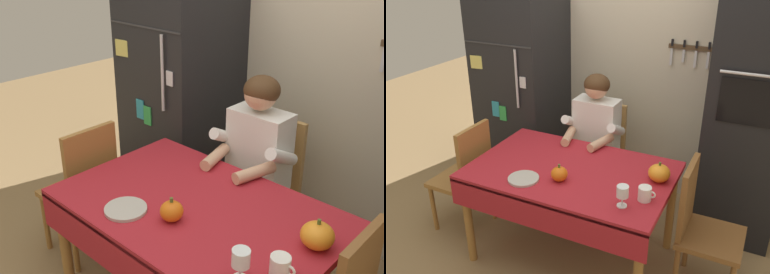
# 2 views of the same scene
# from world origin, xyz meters

# --- Properties ---
(ground_plane) EXTENTS (10.00, 10.00, 0.00)m
(ground_plane) POSITION_xyz_m (0.00, 0.00, 0.00)
(ground_plane) COLOR #93754C
(ground_plane) RESTS_ON ground
(back_wall_assembly) EXTENTS (3.70, 0.13, 2.60)m
(back_wall_assembly) POSITION_xyz_m (0.05, 1.35, 1.30)
(back_wall_assembly) COLOR beige
(back_wall_assembly) RESTS_ON ground
(refrigerator) EXTENTS (0.68, 0.71, 1.80)m
(refrigerator) POSITION_xyz_m (-0.95, 0.96, 0.90)
(refrigerator) COLOR black
(refrigerator) RESTS_ON ground
(wall_oven) EXTENTS (0.60, 0.64, 2.10)m
(wall_oven) POSITION_xyz_m (1.05, 1.00, 1.05)
(wall_oven) COLOR black
(wall_oven) RESTS_ON ground
(dining_table) EXTENTS (1.40, 0.90, 0.74)m
(dining_table) POSITION_xyz_m (0.00, 0.08, 0.66)
(dining_table) COLOR #9E6B33
(dining_table) RESTS_ON ground
(chair_behind_person) EXTENTS (0.40, 0.40, 0.93)m
(chair_behind_person) POSITION_xyz_m (-0.09, 0.87, 0.51)
(chair_behind_person) COLOR tan
(chair_behind_person) RESTS_ON ground
(seated_person) EXTENTS (0.47, 0.55, 1.25)m
(seated_person) POSITION_xyz_m (-0.09, 0.68, 0.74)
(seated_person) COLOR #38384C
(seated_person) RESTS_ON ground
(chair_left_side) EXTENTS (0.40, 0.40, 0.93)m
(chair_left_side) POSITION_xyz_m (-0.90, 0.03, 0.51)
(chair_left_side) COLOR #9E6B33
(chair_left_side) RESTS_ON ground
(chair_right_side) EXTENTS (0.40, 0.40, 0.93)m
(chair_right_side) POSITION_xyz_m (0.90, 0.17, 0.51)
(chair_right_side) COLOR brown
(chair_right_side) RESTS_ON ground
(coffee_mug) EXTENTS (0.11, 0.08, 0.09)m
(coffee_mug) POSITION_xyz_m (0.58, -0.05, 0.79)
(coffee_mug) COLOR white
(coffee_mug) RESTS_ON dining_table
(wine_glass) EXTENTS (0.07, 0.07, 0.14)m
(wine_glass) POSITION_xyz_m (0.48, -0.17, 0.84)
(wine_glass) COLOR white
(wine_glass) RESTS_ON dining_table
(pumpkin_large) EXTENTS (0.11, 0.11, 0.12)m
(pumpkin_large) POSITION_xyz_m (-0.00, -0.07, 0.79)
(pumpkin_large) COLOR orange
(pumpkin_large) RESTS_ON dining_table
(pumpkin_medium) EXTENTS (0.15, 0.15, 0.14)m
(pumpkin_medium) POSITION_xyz_m (0.59, 0.21, 0.80)
(pumpkin_medium) COLOR orange
(pumpkin_medium) RESTS_ON dining_table
(serving_tray) EXTENTS (0.21, 0.21, 0.02)m
(serving_tray) POSITION_xyz_m (-0.22, -0.17, 0.75)
(serving_tray) COLOR #B7B2A8
(serving_tray) RESTS_ON dining_table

